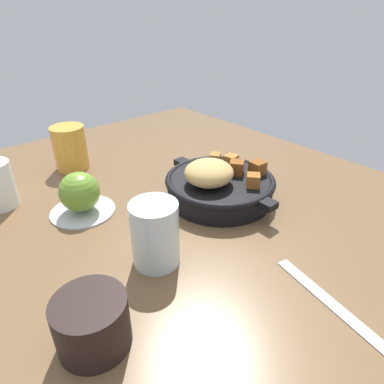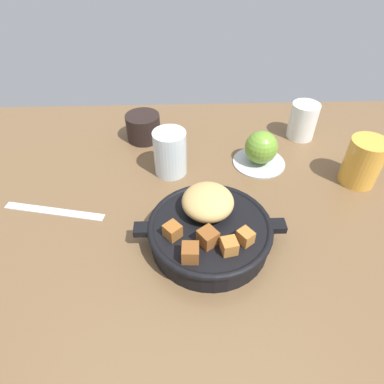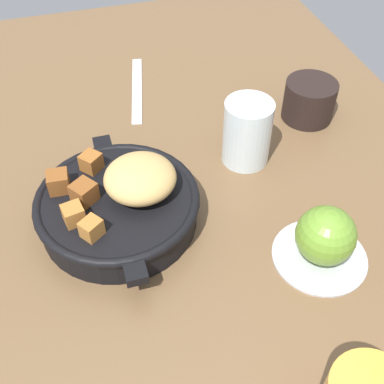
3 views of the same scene
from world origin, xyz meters
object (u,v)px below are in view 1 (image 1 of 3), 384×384
object	(u,v)px
water_glass_tall	(155,234)
butter_knife	(337,307)
cast_iron_skillet	(219,184)
coffee_mug_dark	(92,323)
juice_glass_amber	(70,148)
red_apple	(79,192)

from	to	relation	value
water_glass_tall	butter_knife	bearing A→B (deg)	-152.26
cast_iron_skillet	coffee_mug_dark	bearing A→B (deg)	112.30
juice_glass_amber	butter_knife	bearing A→B (deg)	-173.34
cast_iron_skillet	coffee_mug_dark	world-z (taller)	cast_iron_skillet
red_apple	juice_glass_amber	bearing A→B (deg)	-19.52
butter_knife	coffee_mug_dark	world-z (taller)	coffee_mug_dark
juice_glass_amber	water_glass_tall	size ratio (longest dim) A/B	1.00
water_glass_tall	coffee_mug_dark	bearing A→B (deg)	116.82
butter_knife	cast_iron_skillet	bearing A→B (deg)	-3.55
red_apple	water_glass_tall	world-z (taller)	water_glass_tall
cast_iron_skillet	water_glass_tall	size ratio (longest dim) A/B	2.60
coffee_mug_dark	butter_knife	bearing A→B (deg)	-121.74
cast_iron_skillet	juice_glass_amber	xyz separation A→B (cm)	(31.03, 14.68, 1.62)
juice_glass_amber	cast_iron_skillet	bearing A→B (deg)	-154.68
juice_glass_amber	water_glass_tall	distance (cm)	37.87
red_apple	juice_glass_amber	size ratio (longest dim) A/B	0.73
cast_iron_skillet	red_apple	size ratio (longest dim) A/B	3.54
cast_iron_skillet	coffee_mug_dark	size ratio (longest dim) A/B	3.11
red_apple	water_glass_tall	distance (cm)	19.17
red_apple	butter_knife	distance (cm)	42.76
juice_glass_amber	coffee_mug_dark	distance (cm)	47.36
butter_knife	coffee_mug_dark	distance (cm)	28.44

